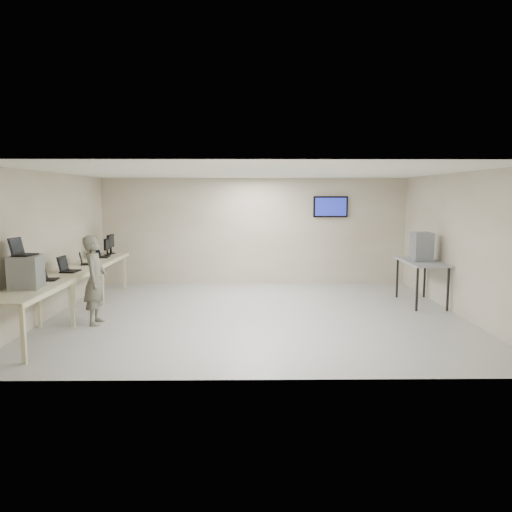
{
  "coord_description": "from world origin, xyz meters",
  "views": [
    {
      "loc": [
        -0.13,
        -9.68,
        2.38
      ],
      "look_at": [
        0.0,
        0.2,
        1.15
      ],
      "focal_mm": 35.0,
      "sensor_mm": 36.0,
      "label": 1
    }
  ],
  "objects_px": {
    "side_table": "(422,264)",
    "equipment_box": "(26,272)",
    "workbench": "(73,274)",
    "soldier": "(95,280)"
  },
  "relations": [
    {
      "from": "workbench",
      "to": "equipment_box",
      "type": "bearing_deg",
      "value": -91.92
    },
    {
      "from": "equipment_box",
      "to": "soldier",
      "type": "relative_size",
      "value": 0.32
    },
    {
      "from": "workbench",
      "to": "soldier",
      "type": "relative_size",
      "value": 3.66
    },
    {
      "from": "equipment_box",
      "to": "side_table",
      "type": "relative_size",
      "value": 0.33
    },
    {
      "from": "side_table",
      "to": "equipment_box",
      "type": "bearing_deg",
      "value": -158.71
    },
    {
      "from": "workbench",
      "to": "side_table",
      "type": "relative_size",
      "value": 3.82
    },
    {
      "from": "equipment_box",
      "to": "soldier",
      "type": "xyz_separation_m",
      "value": [
        0.69,
        1.22,
        -0.34
      ]
    },
    {
      "from": "workbench",
      "to": "side_table",
      "type": "xyz_separation_m",
      "value": [
        7.19,
        0.95,
        0.05
      ]
    },
    {
      "from": "soldier",
      "to": "equipment_box",
      "type": "bearing_deg",
      "value": 147.52
    },
    {
      "from": "workbench",
      "to": "equipment_box",
      "type": "height_order",
      "value": "equipment_box"
    }
  ]
}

